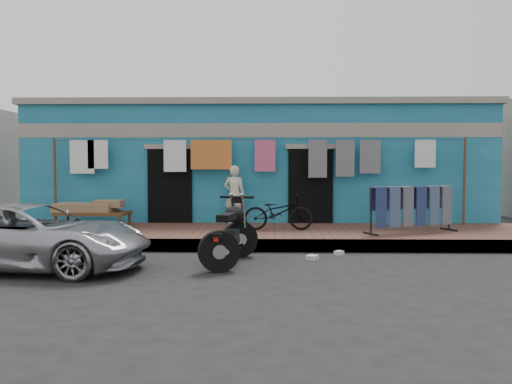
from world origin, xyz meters
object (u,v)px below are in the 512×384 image
(seated_person, at_px, (234,195))
(charpoy, at_px, (93,214))
(motorcycle, at_px, (230,231))
(jeans_rack, at_px, (411,209))
(car, at_px, (30,235))
(bicycle, at_px, (278,208))

(seated_person, bearing_deg, charpoy, 21.27)
(motorcycle, bearing_deg, seated_person, 103.11)
(jeans_rack, bearing_deg, car, -157.01)
(seated_person, bearing_deg, motorcycle, 103.63)
(car, distance_m, motorcycle, 3.27)
(motorcycle, bearing_deg, car, -159.95)
(car, bearing_deg, motorcycle, -75.32)
(car, relative_size, motorcycle, 2.14)
(seated_person, xyz_separation_m, charpoy, (-3.29, -0.58, -0.42))
(charpoy, bearing_deg, car, -86.53)
(car, relative_size, seated_person, 2.76)
(seated_person, relative_size, bicycle, 0.95)
(bicycle, distance_m, charpoy, 4.38)
(car, relative_size, charpoy, 2.17)
(bicycle, xyz_separation_m, charpoy, (-4.34, 0.59, -0.19))
(seated_person, distance_m, jeans_rack, 4.19)
(charpoy, distance_m, jeans_rack, 7.25)
(car, distance_m, jeans_rack, 7.55)
(seated_person, bearing_deg, bicycle, 143.06)
(bicycle, relative_size, charpoy, 0.83)
(bicycle, xyz_separation_m, motorcycle, (-0.88, -2.78, -0.17))
(car, bearing_deg, seated_person, -28.95)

